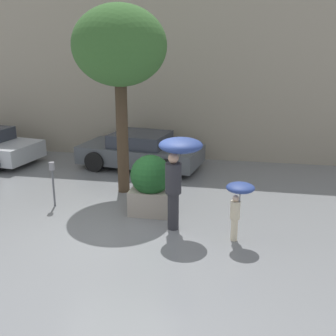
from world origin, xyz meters
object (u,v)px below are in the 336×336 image
(parked_car_near, at_px, (141,151))
(street_tree, at_px, (120,48))
(person_child, at_px, (239,197))
(planter_box, at_px, (151,184))
(person_adult, at_px, (178,161))
(parking_meter, at_px, (52,175))

(parked_car_near, relative_size, street_tree, 0.84)
(person_child, xyz_separation_m, street_tree, (-3.22, 2.54, 2.88))
(person_child, relative_size, parked_car_near, 0.31)
(planter_box, distance_m, street_tree, 3.59)
(person_adult, height_order, person_child, person_adult)
(planter_box, bearing_deg, person_adult, -45.12)
(person_adult, height_order, parked_car_near, person_adult)
(person_adult, bearing_deg, parking_meter, 172.56)
(planter_box, relative_size, person_adult, 0.70)
(planter_box, relative_size, parking_meter, 1.26)
(planter_box, distance_m, person_adult, 1.40)
(parked_car_near, bearing_deg, parking_meter, 169.83)
(person_child, xyz_separation_m, parking_meter, (-4.63, 1.12, -0.15))
(person_adult, distance_m, parking_meter, 3.48)
(planter_box, distance_m, parked_car_near, 3.95)
(person_child, distance_m, parked_car_near, 5.94)
(street_tree, relative_size, parking_meter, 4.27)
(person_child, bearing_deg, street_tree, 167.68)
(parked_car_near, relative_size, parking_meter, 3.59)
(planter_box, bearing_deg, street_tree, 128.28)
(person_adult, xyz_separation_m, parked_car_near, (-2.01, 4.55, -1.03))
(street_tree, height_order, parking_meter, street_tree)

